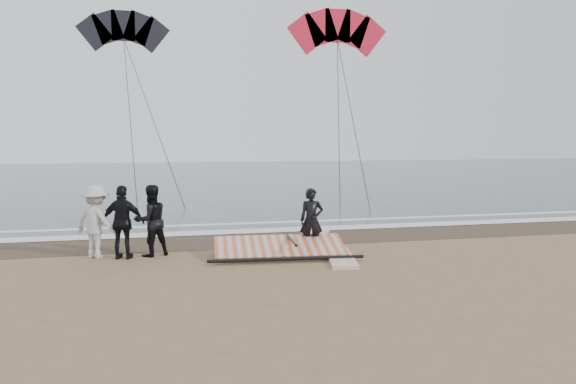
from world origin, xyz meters
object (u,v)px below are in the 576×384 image
Objects in this scene: board_white at (341,258)px; sail_rig at (276,249)px; man_main at (312,220)px; board_cream at (310,236)px.

sail_rig is (-1.52, 0.82, 0.15)m from board_white.
man_main reaches higher than sail_rig.
board_white is at bearing -56.90° from man_main.
sail_rig is at bearing -88.05° from board_cream.
board_cream is at bearing 100.24° from board_white.
board_white is 1.07× the size of board_cream.
board_cream is 2.96m from sail_rig.
board_white is at bearing -28.23° from sail_rig.
man_main reaches higher than board_cream.
board_cream is at bearing 56.76° from sail_rig.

